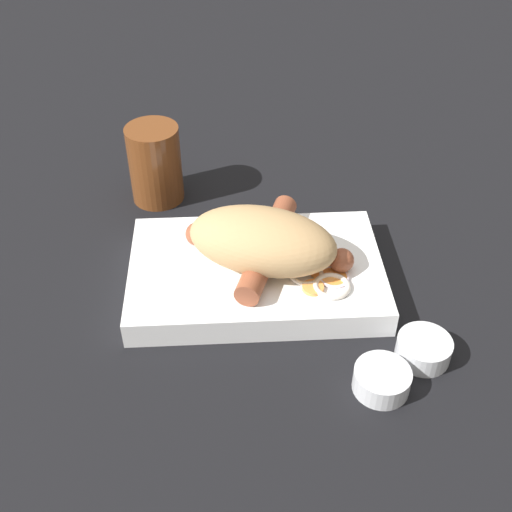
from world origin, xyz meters
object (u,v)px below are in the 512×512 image
(bread_roll, at_px, (262,238))
(sausage, at_px, (268,247))
(food_tray, at_px, (256,273))
(condiment_cup_near, at_px, (382,381))
(drink_glass, at_px, (155,164))
(condiment_cup_far, at_px, (423,350))

(bread_roll, bearing_deg, sausage, 45.06)
(food_tray, height_order, bread_roll, bread_roll)
(bread_roll, bearing_deg, food_tray, -147.16)
(condiment_cup_near, bearing_deg, bread_roll, 123.39)
(bread_roll, distance_m, sausage, 0.02)
(bread_roll, bearing_deg, drink_glass, 126.23)
(food_tray, distance_m, bread_roll, 0.05)
(condiment_cup_far, bearing_deg, sausage, 138.79)
(food_tray, distance_m, drink_glass, 0.21)
(sausage, height_order, condiment_cup_near, sausage)
(condiment_cup_near, relative_size, drink_glass, 0.53)
(drink_glass, bearing_deg, condiment_cup_far, -46.48)
(condiment_cup_near, bearing_deg, sausage, 120.64)
(condiment_cup_far, relative_size, drink_glass, 0.53)
(condiment_cup_far, bearing_deg, drink_glass, 133.52)
(bread_roll, height_order, condiment_cup_near, bread_roll)
(food_tray, xyz_separation_m, drink_glass, (-0.12, 0.17, 0.04))
(sausage, distance_m, condiment_cup_near, 0.19)
(bread_roll, bearing_deg, condiment_cup_near, -56.61)
(bread_roll, xyz_separation_m, sausage, (0.01, 0.01, -0.02))
(condiment_cup_near, distance_m, condiment_cup_far, 0.06)
(food_tray, xyz_separation_m, condiment_cup_near, (0.11, -0.15, -0.00))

